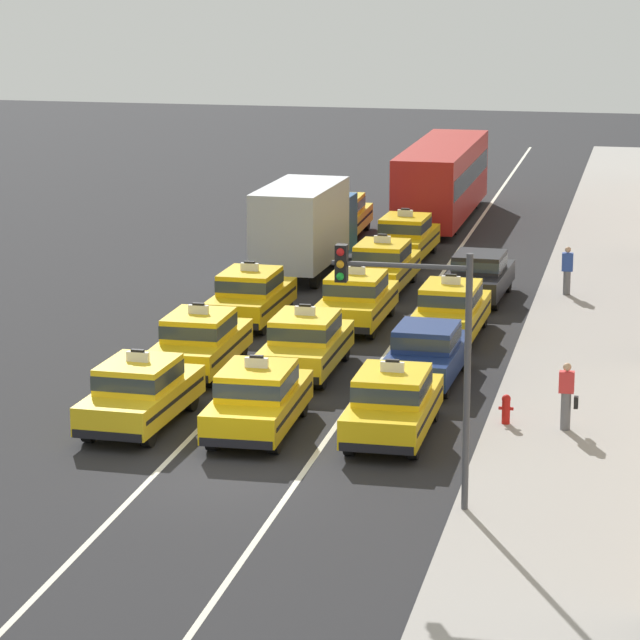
% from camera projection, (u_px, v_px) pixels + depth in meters
% --- Properties ---
extents(ground_plane, '(160.00, 160.00, 0.00)m').
position_uv_depth(ground_plane, '(226.00, 477.00, 35.43)').
color(ground_plane, '#232326').
extents(lane_stripe_left_center, '(0.14, 80.00, 0.01)m').
position_uv_depth(lane_stripe_left_center, '(337.00, 288.00, 54.79)').
color(lane_stripe_left_center, silver).
rests_on(lane_stripe_left_center, ground).
extents(lane_stripe_center_right, '(0.14, 80.00, 0.01)m').
position_uv_depth(lane_stripe_center_right, '(429.00, 292.00, 54.13)').
color(lane_stripe_center_right, silver).
rests_on(lane_stripe_center_right, ground).
extents(sidewalk_curb, '(4.00, 90.00, 0.15)m').
position_uv_depth(sidewalk_curb, '(590.00, 333.00, 48.21)').
color(sidewalk_curb, '#9E9993').
rests_on(sidewalk_curb, ground).
extents(taxi_left_nearest, '(1.98, 4.62, 1.96)m').
position_uv_depth(taxi_left_nearest, '(140.00, 392.00, 38.97)').
color(taxi_left_nearest, black).
rests_on(taxi_left_nearest, ground).
extents(taxi_left_second, '(1.82, 4.56, 1.96)m').
position_uv_depth(taxi_left_second, '(200.00, 341.00, 43.93)').
color(taxi_left_second, black).
rests_on(taxi_left_second, ground).
extents(taxi_left_third, '(1.90, 4.59, 1.96)m').
position_uv_depth(taxi_left_third, '(251.00, 295.00, 49.61)').
color(taxi_left_third, black).
rests_on(taxi_left_third, ground).
extents(box_truck_left_fourth, '(2.50, 7.04, 3.27)m').
position_uv_depth(box_truck_left_fourth, '(306.00, 224.00, 56.76)').
color(box_truck_left_fourth, black).
rests_on(box_truck_left_fourth, ground).
extents(taxi_left_fifth, '(1.89, 4.59, 1.96)m').
position_uv_depth(taxi_left_fifth, '(341.00, 215.00, 64.17)').
color(taxi_left_fifth, black).
rests_on(taxi_left_fifth, ground).
extents(taxi_center_nearest, '(1.90, 4.59, 1.96)m').
position_uv_depth(taxi_center_nearest, '(258.00, 398.00, 38.43)').
color(taxi_center_nearest, black).
rests_on(taxi_center_nearest, ground).
extents(taxi_center_second, '(1.84, 4.57, 1.96)m').
position_uv_depth(taxi_center_second, '(306.00, 342.00, 43.78)').
color(taxi_center_second, black).
rests_on(taxi_center_second, ground).
extents(taxi_center_third, '(1.88, 4.58, 1.96)m').
position_uv_depth(taxi_center_third, '(357.00, 298.00, 49.12)').
color(taxi_center_third, black).
rests_on(taxi_center_third, ground).
extents(taxi_center_fourth, '(1.93, 4.61, 1.96)m').
position_uv_depth(taxi_center_fourth, '(383.00, 265.00, 54.20)').
color(taxi_center_fourth, black).
rests_on(taxi_center_fourth, ground).
extents(taxi_center_fifth, '(1.97, 4.62, 1.96)m').
position_uv_depth(taxi_center_fifth, '(405.00, 237.00, 59.39)').
color(taxi_center_fifth, black).
rests_on(taxi_center_fifth, ground).
extents(bus_center_sixth, '(2.62, 11.22, 3.22)m').
position_uv_depth(bus_center_sixth, '(442.00, 177.00, 67.71)').
color(bus_center_sixth, black).
rests_on(bus_center_sixth, ground).
extents(taxi_right_nearest, '(1.83, 4.56, 1.96)m').
position_uv_depth(taxi_right_nearest, '(393.00, 402.00, 38.05)').
color(taxi_right_nearest, black).
rests_on(taxi_right_nearest, ground).
extents(sedan_right_second, '(1.90, 4.36, 1.58)m').
position_uv_depth(sedan_right_second, '(427.00, 352.00, 42.87)').
color(sedan_right_second, black).
rests_on(sedan_right_second, ground).
extents(taxi_right_third, '(1.92, 4.60, 1.96)m').
position_uv_depth(taxi_right_third, '(451.00, 309.00, 47.70)').
color(taxi_right_third, black).
rests_on(taxi_right_third, ground).
extents(sedan_right_fourth, '(1.95, 4.37, 1.58)m').
position_uv_depth(sedan_right_fourth, '(479.00, 275.00, 52.79)').
color(sedan_right_fourth, black).
rests_on(sedan_right_fourth, ground).
extents(pedestrian_near_crosswalk, '(0.47, 0.24, 1.65)m').
position_uv_depth(pedestrian_near_crosswalk, '(567.00, 396.00, 38.22)').
color(pedestrian_near_crosswalk, slate).
rests_on(pedestrian_near_crosswalk, sidewalk_curb).
extents(pedestrian_mid_block, '(0.36, 0.24, 1.61)m').
position_uv_depth(pedestrian_mid_block, '(567.00, 270.00, 52.88)').
color(pedestrian_mid_block, slate).
rests_on(pedestrian_mid_block, sidewalk_curb).
extents(fire_hydrant, '(0.36, 0.22, 0.73)m').
position_uv_depth(fire_hydrant, '(506.00, 408.00, 38.79)').
color(fire_hydrant, red).
rests_on(fire_hydrant, sidewalk_curb).
extents(traffic_light_pole, '(2.87, 0.33, 5.58)m').
position_uv_depth(traffic_light_pole, '(421.00, 333.00, 32.39)').
color(traffic_light_pole, '#47474C').
rests_on(traffic_light_pole, ground).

